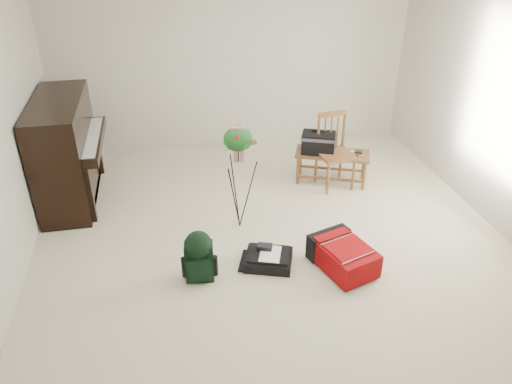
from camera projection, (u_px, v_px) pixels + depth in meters
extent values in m
cube|color=beige|center=(277.00, 253.00, 5.20)|extent=(5.00, 5.50, 0.01)
cube|color=beige|center=(233.00, 62.00, 6.91)|extent=(5.00, 0.04, 2.50)
cube|color=black|center=(65.00, 151.00, 5.88)|extent=(0.55, 1.50, 1.25)
cube|color=black|center=(90.00, 141.00, 5.88)|extent=(0.28, 1.30, 0.10)
cube|color=white|center=(89.00, 137.00, 5.85)|extent=(0.22, 1.20, 0.02)
cube|color=black|center=(78.00, 193.00, 6.18)|extent=(0.45, 1.30, 0.10)
cube|color=brown|center=(332.00, 154.00, 6.34)|extent=(0.99, 0.68, 0.04)
cylinder|color=brown|center=(303.00, 177.00, 6.25)|extent=(0.04, 0.04, 0.38)
cylinder|color=brown|center=(297.00, 166.00, 6.50)|extent=(0.04, 0.04, 0.38)
cylinder|color=brown|center=(366.00, 171.00, 6.39)|extent=(0.04, 0.04, 0.38)
cylinder|color=brown|center=(357.00, 161.00, 6.64)|extent=(0.04, 0.04, 0.38)
cube|color=brown|center=(336.00, 155.00, 6.22)|extent=(0.46, 0.46, 0.04)
cylinder|color=brown|center=(325.00, 179.00, 6.16)|extent=(0.04, 0.04, 0.42)
cylinder|color=brown|center=(317.00, 166.00, 6.46)|extent=(0.04, 0.04, 0.42)
cylinder|color=brown|center=(352.00, 176.00, 6.22)|extent=(0.04, 0.04, 0.42)
cylinder|color=brown|center=(343.00, 164.00, 6.52)|extent=(0.04, 0.04, 0.42)
cube|color=brown|center=(334.00, 114.00, 6.13)|extent=(0.37, 0.08, 0.06)
cylinder|color=brown|center=(319.00, 132.00, 6.22)|extent=(0.04, 0.04, 0.51)
cylinder|color=brown|center=(346.00, 130.00, 6.28)|extent=(0.04, 0.04, 0.51)
cube|color=#A4070D|center=(343.00, 256.00, 4.92)|extent=(0.61, 0.75, 0.25)
cube|color=black|center=(335.00, 242.00, 5.13)|extent=(0.48, 0.28, 0.27)
cube|color=#A4070D|center=(346.00, 248.00, 4.81)|extent=(0.48, 0.47, 0.02)
cube|color=silver|center=(353.00, 259.00, 4.65)|extent=(0.39, 0.14, 0.01)
cube|color=black|center=(269.00, 260.00, 5.01)|extent=(0.56, 0.50, 0.11)
cube|color=black|center=(269.00, 254.00, 4.97)|extent=(0.48, 0.43, 0.03)
cube|color=white|center=(271.00, 253.00, 4.95)|extent=(0.28, 0.33, 0.01)
cube|color=black|center=(263.00, 248.00, 4.99)|extent=(0.17, 0.14, 0.05)
cube|color=black|center=(199.00, 262.00, 4.75)|extent=(0.28, 0.19, 0.40)
cube|color=black|center=(201.00, 270.00, 4.68)|extent=(0.22, 0.07, 0.23)
sphere|color=black|center=(198.00, 244.00, 4.65)|extent=(0.26, 0.26, 0.26)
cube|color=black|center=(192.00, 257.00, 4.82)|extent=(0.04, 0.03, 0.36)
cube|color=black|center=(205.00, 256.00, 4.84)|extent=(0.04, 0.03, 0.36)
cylinder|color=black|center=(238.00, 147.00, 5.15)|extent=(0.01, 0.01, 0.32)
ellipsoid|color=#1B571E|center=(238.00, 139.00, 5.10)|extent=(0.30, 0.22, 0.28)
cube|color=red|center=(238.00, 131.00, 5.03)|extent=(0.16, 0.07, 0.09)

